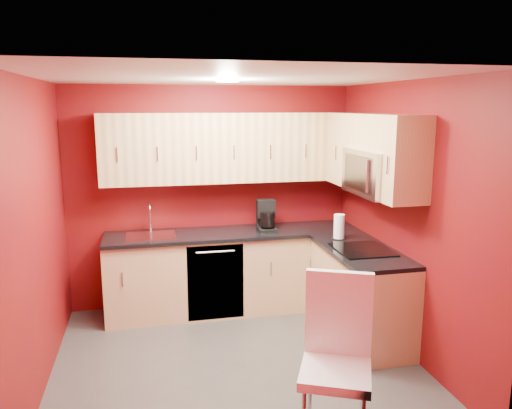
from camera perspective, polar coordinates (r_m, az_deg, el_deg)
name	(u,v)px	position (r m, az deg, el deg)	size (l,w,h in m)	color
floor	(236,362)	(4.73, -2.31, -17.52)	(3.20, 3.20, 0.00)	#43413E
ceiling	(233,77)	(4.15, -2.59, 14.34)	(3.20, 3.20, 0.00)	white
wall_back	(212,197)	(5.72, -5.09, 0.86)	(3.20, 3.20, 0.00)	#6A0F0A
wall_front	(281,289)	(2.87, 2.90, -9.65)	(3.20, 3.20, 0.00)	#6A0F0A
wall_left	(35,238)	(4.30, -23.97, -3.53)	(3.00, 3.00, 0.00)	#6A0F0A
wall_right	(405,219)	(4.81, 16.69, -1.55)	(3.00, 3.00, 0.00)	#6A0F0A
base_cabinets_back	(234,272)	(5.67, -2.52, -7.72)	(2.80, 0.60, 0.87)	tan
base_cabinets_right	(360,295)	(5.12, 11.82, -10.06)	(0.60, 1.30, 0.87)	tan
countertop_back	(234,233)	(5.53, -2.53, -3.30)	(2.80, 0.63, 0.04)	black
countertop_right	(361,251)	(4.96, 11.94, -5.23)	(0.63, 1.27, 0.04)	black
upper_cabinets_back	(231,148)	(5.51, -2.87, 6.52)	(2.80, 0.35, 0.75)	#DFBF7E
upper_cabinets_right	(370,146)	(5.02, 12.89, 6.53)	(0.35, 1.55, 0.75)	#DFBF7E
microwave	(377,172)	(4.82, 13.66, 3.58)	(0.42, 0.76, 0.42)	silver
cooktop	(362,250)	(4.92, 12.06, -5.07)	(0.50, 0.55, 0.01)	black
sink	(151,232)	(5.45, -11.94, -3.15)	(0.52, 0.42, 0.35)	silver
dishwasher_front	(216,282)	(5.36, -4.63, -8.87)	(0.60, 0.02, 0.82)	black
downlight	(227,81)	(4.45, -3.28, 13.93)	(0.20, 0.20, 0.01)	white
coffee_maker	(267,216)	(5.52, 1.27, -1.29)	(0.20, 0.27, 0.34)	black
napkin_holder	(267,222)	(5.59, 1.21, -2.06)	(0.15, 0.15, 0.16)	black
paper_towel	(339,227)	(5.26, 9.48, -2.52)	(0.15, 0.15, 0.26)	white
dining_chair	(336,363)	(3.55, 9.12, -17.47)	(0.46, 0.49, 1.15)	white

